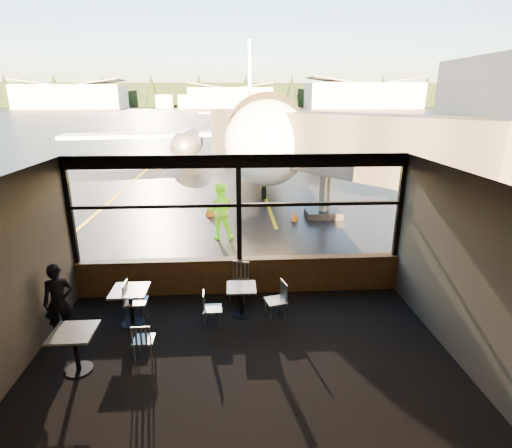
{
  "coord_description": "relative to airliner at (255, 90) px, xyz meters",
  "views": [
    {
      "loc": [
        -0.16,
        -9.22,
        4.75
      ],
      "look_at": [
        0.47,
        1.0,
        1.5
      ],
      "focal_mm": 28.0,
      "sensor_mm": 36.0,
      "label": 1
    }
  ],
  "objects": [
    {
      "name": "passenger",
      "position": [
        -5.34,
        -23.23,
        -4.49
      ],
      "size": [
        0.67,
        0.54,
        1.6
      ],
      "primitive_type": "imported",
      "rotation": [
        0.0,
        0.0,
        0.31
      ],
      "color": "black",
      "rests_on": "carpet_floor"
    },
    {
      "name": "fuel_tank_c",
      "position": [
        -11.64,
        160.53,
        -2.29
      ],
      "size": [
        8.0,
        8.0,
        6.0
      ],
      "primitive_type": "cylinder",
      "color": "silver",
      "rests_on": "ground_plane"
    },
    {
      "name": "mullion_left",
      "position": [
        -5.59,
        -21.47,
        -3.09
      ],
      "size": [
        0.12,
        0.12,
        2.6
      ],
      "primitive_type": "cube",
      "color": "black",
      "rests_on": "ground"
    },
    {
      "name": "hangar_mid",
      "position": [
        -1.64,
        163.53,
        -0.29
      ],
      "size": [
        38.0,
        15.0,
        10.0
      ],
      "primitive_type": null,
      "color": "silver",
      "rests_on": "ground_plane"
    },
    {
      "name": "cone_extra",
      "position": [
        -2.74,
        -14.46,
        -5.0
      ],
      "size": [
        0.41,
        0.41,
        0.57
      ],
      "primitive_type": "cone",
      "color": "#FF5208",
      "rests_on": "ground_plane"
    },
    {
      "name": "fuel_tank_a",
      "position": [
        -31.64,
        160.53,
        -2.29
      ],
      "size": [
        8.0,
        8.0,
        6.0
      ],
      "primitive_type": "cylinder",
      "color": "silver",
      "rests_on": "ground_plane"
    },
    {
      "name": "mullion_centre",
      "position": [
        -1.64,
        -21.47,
        -3.09
      ],
      "size": [
        0.12,
        0.12,
        2.6
      ],
      "primitive_type": "cube",
      "color": "black",
      "rests_on": "ground"
    },
    {
      "name": "cafe_table_mid",
      "position": [
        -4.03,
        -22.84,
        -4.87
      ],
      "size": [
        0.76,
        0.76,
        0.83
      ],
      "primitive_type": null,
      "color": "#A7A099",
      "rests_on": "carpet_floor"
    },
    {
      "name": "window_sill",
      "position": [
        -1.64,
        -21.47,
        -4.84
      ],
      "size": [
        8.0,
        0.28,
        0.9
      ],
      "primitive_type": "cube",
      "color": "brown",
      "rests_on": "ground"
    },
    {
      "name": "wall_back",
      "position": [
        -1.64,
        -27.47,
        -3.54
      ],
      "size": [
        8.0,
        0.04,
        3.5
      ],
      "primitive_type": "cube",
      "color": "#4C463D",
      "rests_on": "ground"
    },
    {
      "name": "cafe_table_left",
      "position": [
        -4.64,
        -24.37,
        -4.88
      ],
      "size": [
        0.74,
        0.74,
        0.81
      ],
      "primitive_type": null,
      "color": "#A9A59B",
      "rests_on": "carpet_floor"
    },
    {
      "name": "chair_near_n",
      "position": [
        -1.67,
        -21.87,
        -4.81
      ],
      "size": [
        0.65,
        0.65,
        0.95
      ],
      "primitive_type": null,
      "rotation": [
        0.0,
        0.0,
        2.84
      ],
      "color": "#B1ADA0",
      "rests_on": "carpet_floor"
    },
    {
      "name": "fuel_tank_b",
      "position": [
        -21.64,
        160.53,
        -2.29
      ],
      "size": [
        8.0,
        8.0,
        6.0
      ],
      "primitive_type": "cylinder",
      "color": "silver",
      "rests_on": "ground_plane"
    },
    {
      "name": "cone_nose",
      "position": [
        0.72,
        -15.36,
        -5.07
      ],
      "size": [
        0.31,
        0.31,
        0.44
      ],
      "primitive_type": "cone",
      "color": "#FB5F07",
      "rests_on": "ground_plane"
    },
    {
      "name": "ground_crew",
      "position": [
        -2.22,
        -17.28,
        -4.3
      ],
      "size": [
        1.0,
        0.79,
        1.97
      ],
      "primitive_type": "imported",
      "rotation": [
        0.0,
        0.0,
        3.09
      ],
      "color": "#BFF219",
      "rests_on": "ground_plane"
    },
    {
      "name": "chair_mid_w",
      "position": [
        -3.93,
        -22.74,
        -4.81
      ],
      "size": [
        0.52,
        0.52,
        0.96
      ],
      "primitive_type": null,
      "rotation": [
        0.0,
        0.0,
        -1.57
      ],
      "color": "beige",
      "rests_on": "carpet_floor"
    },
    {
      "name": "chair_near_e",
      "position": [
        -0.88,
        -22.84,
        -4.84
      ],
      "size": [
        0.59,
        0.59,
        0.9
      ],
      "primitive_type": null,
      "rotation": [
        0.0,
        0.0,
        1.81
      ],
      "color": "#B8B2A6",
      "rests_on": "carpet_floor"
    },
    {
      "name": "wall_right",
      "position": [
        2.36,
        -24.47,
        -3.54
      ],
      "size": [
        0.04,
        6.0,
        3.5
      ],
      "primitive_type": "cube",
      "color": "#4C463D",
      "rests_on": "ground"
    },
    {
      "name": "window_header",
      "position": [
        -1.64,
        -21.47,
        -1.94
      ],
      "size": [
        8.0,
        0.18,
        0.3
      ],
      "primitive_type": "cube",
      "color": "black",
      "rests_on": "ground"
    },
    {
      "name": "cafe_table_near",
      "position": [
        -1.63,
        -22.6,
        -4.93
      ],
      "size": [
        0.65,
        0.65,
        0.71
      ],
      "primitive_type": null,
      "color": "#A9A49B",
      "rests_on": "carpet_floor"
    },
    {
      "name": "mullion_right",
      "position": [
        2.31,
        -21.47,
        -3.09
      ],
      "size": [
        0.12,
        0.12,
        2.6
      ],
      "primitive_type": "cube",
      "color": "black",
      "rests_on": "ground"
    },
    {
      "name": "window_transom",
      "position": [
        -1.64,
        -21.47,
        -2.99
      ],
      "size": [
        8.0,
        0.1,
        0.08
      ],
      "primitive_type": "cube",
      "color": "black",
      "rests_on": "ground"
    },
    {
      "name": "jet_bridge",
      "position": [
        1.96,
        -15.97,
        -2.98
      ],
      "size": [
        8.65,
        10.57,
        4.61
      ],
      "primitive_type": null,
      "color": "#2A2A2D",
      "rests_on": "ground_plane"
    },
    {
      "name": "airliner",
      "position": [
        0.0,
        0.0,
        0.0
      ],
      "size": [
        29.53,
        35.18,
        10.58
      ],
      "primitive_type": null,
      "rotation": [
        0.0,
        0.0,
        -0.02
      ],
      "color": "white",
      "rests_on": "ground_plane"
    },
    {
      "name": "chair_near_w",
      "position": [
        -2.26,
        -23.03,
        -4.88
      ],
      "size": [
        0.47,
        0.47,
        0.82
      ],
      "primitive_type": null,
      "rotation": [
        0.0,
        0.0,
        -1.52
      ],
      "color": "#BCB6A9",
      "rests_on": "carpet_floor"
    },
    {
      "name": "hangar_right",
      "position": [
        58.36,
        156.53,
        0.71
      ],
      "size": [
        50.0,
        20.0,
        12.0
      ],
      "primitive_type": null,
      "color": "silver",
      "rests_on": "ground_plane"
    },
    {
      "name": "ceiling",
      "position": [
        -1.64,
        -24.47,
        -1.79
      ],
      "size": [
        8.0,
        6.0,
        0.04
      ],
      "primitive_type": "cube",
      "color": "#38332D",
      "rests_on": "ground"
    },
    {
      "name": "ground_plane",
      "position": [
        -1.64,
        98.53,
        -5.29
      ],
      "size": [
        520.0,
        520.0,
        0.0
      ],
      "primitive_type": "plane",
      "color": "black",
      "rests_on": "ground"
    },
    {
      "name": "hangar_left",
      "position": [
        -71.64,
        158.53,
        0.21
      ],
      "size": [
        45.0,
        18.0,
        11.0
      ],
      "primitive_type": null,
      "color": "silver",
      "rests_on": "ground_plane"
    },
    {
      "name": "wall_left",
      "position": [
        -5.64,
        -24.47,
        -3.54
      ],
      "size": [
        0.04,
        6.0,
        3.5
      ],
      "primitive_type": "cube",
      "color": "#4C463D",
      "rests_on": "ground"
    },
    {
      "name": "treeline",
      "position": [
        -1.64,
        188.53,
        0.71
      ],
      "size": [
        360.0,
        3.0,
        12.0
      ],
      "primitive_type": "cube",
      "color": "black",
      "rests_on": "ground_plane"
    },
    {
      "name": "chair_mid_s",
      "position": [
        -3.51,
        -24.07,
        -4.89
      ],
      "size": [
        0.44,
        0.44,
        0.8
      ],
      "primitive_type": null,
      "rotation": [
        0.0,
        0.0,
        0.01
      ],
      "color": "#BBB7A9",
      "rests_on": "carpet_floor"
    },
    {
      "name": "carpet_floor",
      "position": [
        -1.64,
        -24.47,
        -5.28
      ],
      "size": [
        8.0,
        6.0,
        0.01
      ],
      "primitive_type": "cube",
      "color": "black",
      "rests_on": "ground"
    },
    {
      "name": "cone_wing",
      "position": [
        -7.14,
        -1.41,
        -5.04
      ],
      "size": [
        0.36,
        0.36,
        0.5
      ],
      "primitive_type": "cone",
      "color": "#EE5107",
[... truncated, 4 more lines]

